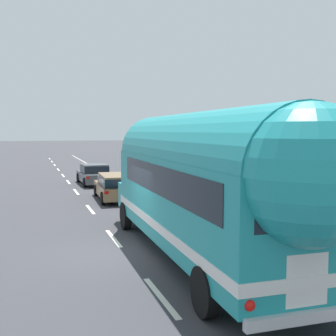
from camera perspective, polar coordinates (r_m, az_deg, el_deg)
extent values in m
plane|color=#38383D|center=(13.07, -5.87, -11.08)|extent=(300.00, 300.00, 0.00)
cube|color=silver|center=(9.70, -0.99, -16.84)|extent=(0.14, 2.40, 0.01)
cube|color=silver|center=(14.67, -7.30, -9.30)|extent=(0.14, 2.40, 0.01)
cube|color=silver|center=(20.06, -10.36, -5.46)|extent=(0.14, 2.40, 0.01)
cube|color=silver|center=(25.92, -12.19, -3.13)|extent=(0.14, 2.40, 0.01)
cube|color=silver|center=(31.04, -13.21, -1.83)|extent=(0.14, 2.40, 0.01)
cube|color=silver|center=(35.66, -13.87, -0.97)|extent=(0.14, 2.40, 0.01)
cube|color=silver|center=(41.22, -14.47, -0.20)|extent=(0.14, 2.40, 0.01)
cube|color=silver|center=(46.94, -14.94, 0.40)|extent=(0.14, 2.40, 0.01)
cube|color=silver|center=(52.17, -15.28, 0.84)|extent=(0.14, 2.40, 0.01)
cube|color=silver|center=(57.68, -15.57, 1.21)|extent=(0.14, 2.40, 0.01)
cube|color=silver|center=(25.32, -3.85, -3.22)|extent=(0.12, 80.00, 0.01)
cube|color=teal|center=(11.68, 4.29, -4.20)|extent=(2.71, 9.81, 2.30)
cylinder|color=teal|center=(11.56, 4.33, 1.44)|extent=(2.65, 9.71, 2.45)
sphere|color=teal|center=(7.29, 18.30, -0.86)|extent=(2.40, 2.40, 2.40)
cube|color=teal|center=(17.00, -2.53, -3.60)|extent=(2.29, 1.35, 0.95)
cube|color=white|center=(11.81, 4.27, -7.31)|extent=(2.75, 9.85, 0.24)
cube|color=black|center=(11.33, 4.86, -1.43)|extent=(2.70, 8.01, 0.76)
cube|color=black|center=(7.35, 18.24, -4.75)|extent=(2.00, 0.12, 0.84)
cube|color=white|center=(7.64, 18.02, -14.04)|extent=(0.80, 0.08, 0.90)
cube|color=silver|center=(7.79, 18.30, -18.41)|extent=(2.34, 0.19, 0.20)
sphere|color=red|center=(7.22, 10.83, -17.58)|extent=(0.20, 0.20, 0.20)
cube|color=black|center=(16.27, -2.02, 0.71)|extent=(2.14, 0.15, 0.96)
cube|color=silver|center=(17.68, -3.09, -3.68)|extent=(0.90, 0.12, 0.56)
cylinder|color=black|center=(15.83, -5.69, -6.38)|extent=(0.28, 1.01, 1.00)
cylinder|color=black|center=(16.44, 2.37, -5.93)|extent=(0.28, 1.01, 1.00)
cylinder|color=black|center=(8.63, 4.95, -16.15)|extent=(0.28, 1.01, 1.00)
cylinder|color=black|center=(9.71, 18.27, -13.97)|extent=(0.28, 1.01, 1.00)
cube|color=olive|center=(22.67, -6.96, -2.89)|extent=(2.02, 4.45, 0.60)
cube|color=olive|center=(22.13, -6.78, -1.58)|extent=(1.77, 2.99, 0.55)
cube|color=black|center=(22.14, -6.78, -1.66)|extent=(1.83, 3.03, 0.43)
cube|color=red|center=(20.38, -8.23, -3.28)|extent=(0.20, 0.05, 0.14)
cube|color=red|center=(20.65, -3.79, -3.13)|extent=(0.20, 0.05, 0.14)
cylinder|color=black|center=(24.04, -9.60, -2.96)|extent=(0.23, 0.65, 0.64)
cylinder|color=black|center=(24.30, -5.45, -2.82)|extent=(0.23, 0.65, 0.64)
cylinder|color=black|center=(21.12, -8.70, -4.04)|extent=(0.23, 0.65, 0.64)
cylinder|color=black|center=(21.41, -3.98, -3.87)|extent=(0.23, 0.65, 0.64)
cube|color=#474C51|center=(29.34, -9.86, -1.14)|extent=(1.90, 4.38, 0.60)
cube|color=#474C51|center=(29.16, -9.84, -0.04)|extent=(1.63, 2.02, 0.55)
cube|color=black|center=(29.16, -9.84, -0.10)|extent=(1.69, 2.07, 0.43)
cube|color=red|center=(27.06, -10.66, -1.28)|extent=(0.20, 0.05, 0.14)
cube|color=red|center=(27.35, -7.48, -1.17)|extent=(0.20, 0.05, 0.14)
cylinder|color=black|center=(30.66, -11.90, -1.29)|extent=(0.22, 0.65, 0.64)
cylinder|color=black|center=(30.94, -8.79, -1.18)|extent=(0.22, 0.65, 0.64)
cylinder|color=black|center=(27.79, -11.04, -1.91)|extent=(0.22, 0.65, 0.64)
cylinder|color=black|center=(28.10, -7.63, -1.79)|extent=(0.22, 0.65, 0.64)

